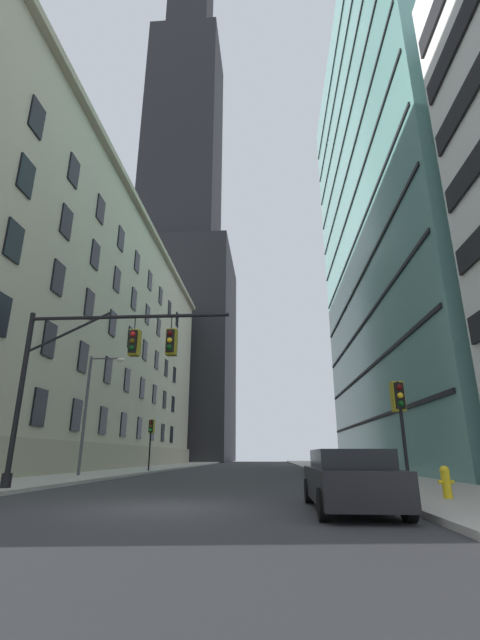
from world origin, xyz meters
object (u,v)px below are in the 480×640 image
Objects in this scene: traffic_light_near_right at (399,402)px; traffic_light_far_left at (151,429)px; traffic_signal_mast at (105,359)px; parked_car at (349,480)px; street_lamppost at (92,402)px; fire_hydrant at (446,480)px.

traffic_light_far_left is (-13.89, 18.26, 0.17)m from traffic_light_near_right.
traffic_light_far_left is at bearing 99.51° from traffic_signal_mast.
traffic_light_near_right is 5.43m from parked_car.
street_lamppost is at bearing 131.61° from parked_car.
traffic_light_far_left reaches higher than traffic_light_near_right.
fire_hydrant is 0.18× the size of parked_car.
traffic_light_far_left is 8.11m from street_lamppost.
traffic_signal_mast reaches higher than traffic_light_far_left.
parked_car is at bearing -63.32° from traffic_light_far_left.
fire_hydrant is at bearing -55.54° from traffic_light_far_left.
traffic_signal_mast is 2.17× the size of traffic_light_far_left.
traffic_light_near_right is 3.44m from fire_hydrant.
traffic_signal_mast is 1.74× the size of parked_car.
traffic_signal_mast is 10.97m from street_lamppost.
fire_hydrant is (11.22, -2.92, -4.27)m from traffic_signal_mast.
parked_car is (8.29, -4.65, -4.17)m from traffic_signal_mast.
traffic_signal_mast is at bearing 150.73° from parked_car.
street_lamppost is (-4.65, 9.92, -0.43)m from traffic_signal_mast.
traffic_light_near_right is at bearing 97.07° from fire_hydrant.
fire_hydrant is (0.30, -2.42, -2.43)m from traffic_light_near_right.
traffic_light_near_right is at bearing -52.74° from traffic_light_far_left.
traffic_light_near_right is at bearing -2.62° from traffic_signal_mast.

